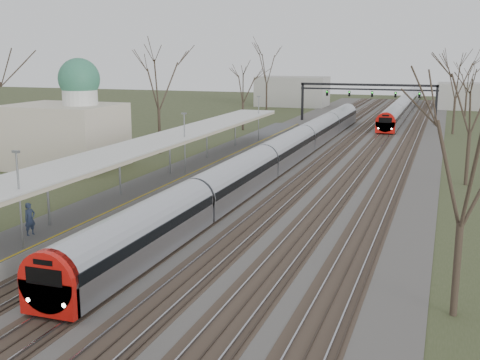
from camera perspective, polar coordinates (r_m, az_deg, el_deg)
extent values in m
cube|color=#474442|center=(66.93, 8.32, 2.65)|extent=(24.00, 160.00, 0.10)
cube|color=#4C3828|center=(68.27, 3.37, 2.98)|extent=(2.60, 160.00, 0.06)
cube|color=gray|center=(68.46, 2.79, 3.07)|extent=(0.07, 160.00, 0.12)
cube|color=gray|center=(68.07, 3.95, 3.00)|extent=(0.07, 160.00, 0.12)
cube|color=#4C3828|center=(67.42, 6.23, 2.81)|extent=(2.60, 160.00, 0.06)
cube|color=gray|center=(67.57, 5.64, 2.90)|extent=(0.07, 160.00, 0.12)
cube|color=gray|center=(67.26, 6.83, 2.84)|extent=(0.07, 160.00, 0.12)
cube|color=#4C3828|center=(66.74, 9.16, 2.64)|extent=(2.60, 160.00, 0.06)
cube|color=gray|center=(66.86, 8.56, 2.73)|extent=(0.07, 160.00, 0.12)
cube|color=gray|center=(66.62, 9.77, 2.66)|extent=(0.07, 160.00, 0.12)
cube|color=#4C3828|center=(66.25, 12.15, 2.45)|extent=(2.60, 160.00, 0.06)
cube|color=gray|center=(66.32, 11.53, 2.55)|extent=(0.07, 160.00, 0.12)
cube|color=gray|center=(66.15, 12.77, 2.47)|extent=(0.07, 160.00, 0.12)
cube|color=#4C3828|center=(65.93, 15.17, 2.25)|extent=(2.60, 160.00, 0.06)
cube|color=gray|center=(65.97, 14.55, 2.36)|extent=(0.07, 160.00, 0.12)
cube|color=gray|center=(65.88, 15.79, 2.27)|extent=(0.07, 160.00, 0.12)
cube|color=#9E9B93|center=(52.98, -4.98, 0.78)|extent=(3.50, 69.00, 1.00)
cylinder|color=slate|center=(36.06, -17.73, -1.83)|extent=(0.14, 0.14, 3.00)
cylinder|color=slate|center=(42.56, -11.33, 0.56)|extent=(0.14, 0.14, 3.00)
cylinder|color=slate|center=(49.50, -6.67, 2.30)|extent=(0.14, 0.14, 3.00)
cylinder|color=slate|center=(56.72, -3.17, 3.60)|extent=(0.14, 0.14, 3.00)
cylinder|color=slate|center=(64.12, -0.46, 4.59)|extent=(0.14, 0.14, 3.00)
cube|color=silver|center=(48.37, -7.23, 3.92)|extent=(4.10, 50.00, 0.12)
cube|color=#C2B496|center=(48.40, -7.22, 3.72)|extent=(4.10, 50.00, 0.25)
cube|color=beige|center=(59.40, -16.35, 4.00)|extent=(10.00, 8.00, 6.00)
cylinder|color=silver|center=(57.86, -14.96, 8.06)|extent=(3.20, 3.20, 2.50)
sphere|color=#2A694C|center=(57.80, -15.02, 9.25)|extent=(3.80, 3.80, 3.80)
cube|color=black|center=(97.80, 5.94, 7.37)|extent=(0.35, 0.35, 6.00)
cube|color=black|center=(95.25, 18.11, 6.73)|extent=(0.35, 0.35, 6.00)
cube|color=black|center=(95.80, 12.02, 8.82)|extent=(21.00, 0.35, 0.35)
cube|color=black|center=(95.84, 12.01, 8.41)|extent=(21.00, 0.25, 0.25)
cube|color=black|center=(96.66, 8.26, 8.15)|extent=(0.32, 0.22, 0.85)
sphere|color=#0CFF19|center=(96.51, 8.25, 8.30)|extent=(0.16, 0.16, 0.16)
cube|color=black|center=(96.06, 10.33, 8.06)|extent=(0.32, 0.22, 0.85)
sphere|color=#0CFF19|center=(95.91, 10.32, 8.21)|extent=(0.16, 0.16, 0.16)
cube|color=black|center=(95.59, 12.42, 7.96)|extent=(0.32, 0.22, 0.85)
sphere|color=#0CFF19|center=(95.44, 12.42, 8.10)|extent=(0.16, 0.16, 0.16)
cube|color=black|center=(95.24, 14.53, 7.84)|extent=(0.32, 0.22, 0.85)
sphere|color=#0CFF19|center=(95.09, 14.53, 7.99)|extent=(0.16, 0.16, 0.16)
cube|color=black|center=(95.02, 16.65, 7.72)|extent=(0.32, 0.22, 0.85)
sphere|color=#0CFF19|center=(94.87, 16.65, 7.86)|extent=(0.16, 0.16, 0.16)
cylinder|color=#2D231C|center=(65.41, -7.65, 4.60)|extent=(0.30, 0.30, 4.95)
cylinder|color=#2D231C|center=(26.42, 19.84, -8.06)|extent=(0.30, 0.30, 4.05)
cylinder|color=#2D231C|center=(52.64, 20.76, 1.90)|extent=(0.30, 0.30, 4.50)
cube|color=#A5A7AF|center=(59.07, 4.39, 2.54)|extent=(2.55, 75.00, 1.60)
cylinder|color=#A5A7AF|center=(58.96, 4.40, 3.16)|extent=(2.60, 74.70, 2.60)
cube|color=black|center=(58.95, 4.40, 3.26)|extent=(2.62, 74.40, 0.55)
cube|color=red|center=(25.91, -17.63, -10.62)|extent=(2.55, 0.50, 1.50)
cylinder|color=red|center=(25.69, -17.66, -9.14)|extent=(2.60, 0.60, 2.60)
cube|color=black|center=(25.39, -18.07, -8.70)|extent=(1.70, 0.12, 0.70)
sphere|color=white|center=(26.30, -19.39, -10.64)|extent=(0.22, 0.22, 0.22)
sphere|color=white|center=(25.33, -16.31, -11.31)|extent=(0.22, 0.22, 0.22)
cube|color=black|center=(59.22, 4.38, 1.66)|extent=(1.80, 74.00, 0.35)
cube|color=#A5A7AF|center=(119.25, 15.42, 6.92)|extent=(2.55, 75.00, 1.60)
cylinder|color=#A5A7AF|center=(119.20, 15.44, 7.23)|extent=(2.60, 74.70, 2.60)
cube|color=black|center=(119.19, 15.44, 7.27)|extent=(2.62, 74.40, 0.55)
cube|color=red|center=(82.15, 13.60, 4.87)|extent=(2.55, 0.50, 1.50)
cylinder|color=red|center=(82.12, 13.63, 5.35)|extent=(2.60, 0.60, 2.60)
cube|color=black|center=(81.82, 13.62, 5.54)|extent=(1.70, 0.12, 0.70)
sphere|color=white|center=(82.04, 12.99, 4.82)|extent=(0.22, 0.22, 0.22)
sphere|color=white|center=(81.88, 14.18, 4.74)|extent=(0.22, 0.22, 0.22)
cube|color=black|center=(119.32, 15.40, 6.47)|extent=(1.80, 74.00, 0.35)
imported|color=#28354F|center=(34.60, -19.30, -3.52)|extent=(0.59, 0.76, 1.83)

